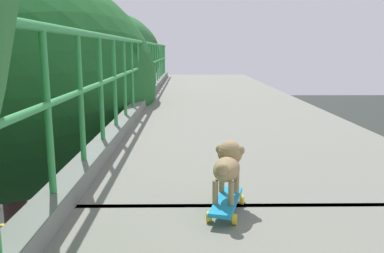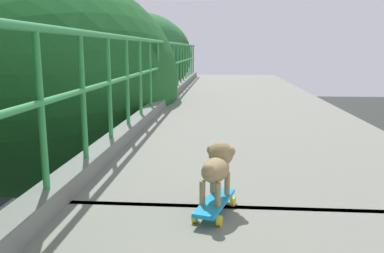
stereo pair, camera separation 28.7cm
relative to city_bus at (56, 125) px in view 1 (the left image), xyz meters
name	(u,v)px [view 1 (the left image)]	position (x,y,z in m)	size (l,w,h in m)	color
city_bus	(56,125)	(0.00, 0.00, 0.00)	(2.52, 10.09, 2.99)	white
roadside_tree_mid	(4,83)	(5.93, -20.39, 4.73)	(5.89, 5.89, 8.70)	#48302C
roadside_tree_far	(111,47)	(6.21, -10.69, 5.48)	(3.63, 3.63, 8.65)	#4B3428
roadside_tree_farthest	(120,57)	(6.08, -7.60, 4.97)	(4.07, 4.07, 8.70)	brown
toy_skateboard	(226,203)	(9.72, -25.76, 4.43)	(0.27, 0.51, 0.09)	#1893CD
small_dog	(228,163)	(9.74, -25.69, 4.67)	(0.24, 0.41, 0.35)	#A38559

